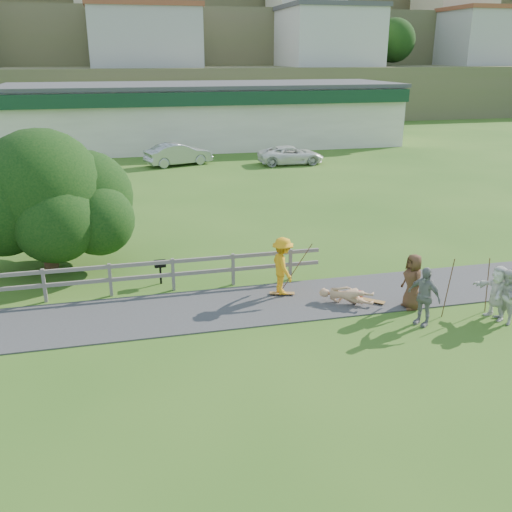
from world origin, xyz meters
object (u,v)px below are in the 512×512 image
(skater_fallen, at_px, (346,295))
(car_white, at_px, (291,155))
(spectator_b, at_px, (424,296))
(tree, at_px, (46,217))
(skater_rider, at_px, (283,269))
(spectator_d, at_px, (497,292))
(spectator_c, at_px, (413,282))
(spectator_a, at_px, (507,297))
(bbq, at_px, (161,272))
(car_silver, at_px, (178,154))

(skater_fallen, distance_m, car_white, 24.15)
(spectator_b, bearing_deg, tree, -153.19)
(car_white, bearing_deg, skater_rider, 163.25)
(skater_rider, relative_size, spectator_d, 1.14)
(skater_rider, distance_m, spectator_b, 4.43)
(spectator_c, relative_size, spectator_d, 1.07)
(spectator_d, bearing_deg, spectator_a, -7.03)
(spectator_c, bearing_deg, skater_fallen, -113.50)
(bbq, bearing_deg, skater_fallen, -28.55)
(spectator_b, relative_size, spectator_d, 1.08)
(skater_fallen, height_order, spectator_b, spectator_b)
(skater_fallen, distance_m, tree, 10.88)
(spectator_b, bearing_deg, spectator_a, 49.74)
(car_white, bearing_deg, spectator_c, 172.53)
(skater_rider, distance_m, bbq, 4.23)
(spectator_a, xyz_separation_m, car_silver, (-6.34, 27.32, -0.04))
(spectator_a, relative_size, spectator_b, 0.92)
(spectator_b, xyz_separation_m, spectator_d, (2.30, -0.12, -0.06))
(spectator_b, bearing_deg, skater_fallen, -167.33)
(tree, height_order, bbq, tree)
(spectator_a, height_order, spectator_b, spectator_b)
(car_white, relative_size, bbq, 5.64)
(car_silver, xyz_separation_m, car_white, (7.77, -1.51, -0.12))
(skater_fallen, distance_m, bbq, 6.26)
(skater_fallen, distance_m, spectator_c, 2.03)
(spectator_b, height_order, car_silver, spectator_b)
(skater_rider, xyz_separation_m, tree, (-7.46, 4.47, 0.98))
(skater_rider, height_order, car_silver, skater_rider)
(spectator_c, relative_size, bbq, 2.11)
(spectator_b, relative_size, spectator_c, 1.01)
(car_silver, bearing_deg, spectator_c, 172.22)
(spectator_a, height_order, spectator_c, spectator_c)
(skater_fallen, height_order, car_white, car_white)
(skater_rider, distance_m, spectator_c, 4.00)
(spectator_b, xyz_separation_m, car_white, (3.79, 25.34, -0.23))
(spectator_d, xyz_separation_m, tree, (-13.08, 7.51, 1.10))
(spectator_c, distance_m, spectator_d, 2.39)
(skater_rider, distance_m, spectator_d, 6.39)
(spectator_c, xyz_separation_m, car_white, (3.55, 24.23, -0.22))
(spectator_a, relative_size, spectator_c, 0.93)
(spectator_c, height_order, car_silver, spectator_c)
(skater_fallen, xyz_separation_m, spectator_c, (1.83, -0.69, 0.56))
(spectator_d, height_order, tree, tree)
(spectator_c, xyz_separation_m, car_silver, (-4.22, 25.74, -0.10))
(spectator_a, bearing_deg, spectator_b, -105.78)
(car_silver, relative_size, tree, 0.67)
(spectator_b, bearing_deg, bbq, -153.54)
(skater_rider, distance_m, car_silver, 23.93)
(spectator_d, distance_m, tree, 15.12)
(spectator_d, xyz_separation_m, bbq, (-9.33, 5.00, -0.40))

